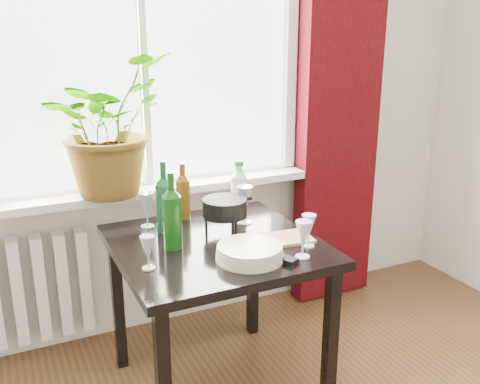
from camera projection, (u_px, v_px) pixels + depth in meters
name	position (u px, v px, depth m)	size (l,w,h in m)	color
window	(140.00, 32.00, 2.59)	(1.72, 0.08, 1.62)	white
windowsill	(152.00, 189.00, 2.75)	(1.72, 0.20, 0.04)	silver
curtain	(340.00, 87.00, 3.05)	(0.50, 0.12, 2.56)	#330408
radiator	(6.00, 294.00, 2.60)	(0.80, 0.10, 0.55)	white
table	(216.00, 261.00, 2.33)	(0.85, 0.85, 0.74)	black
potted_plant	(106.00, 125.00, 2.53)	(0.60, 0.52, 0.67)	#3A681B
wine_bottle_left	(172.00, 210.00, 2.19)	(0.08, 0.08, 0.33)	#0D3F0C
wine_bottle_right	(164.00, 196.00, 2.38)	(0.08, 0.08, 0.33)	#0C421D
bottle_amber	(183.00, 190.00, 2.54)	(0.07, 0.07, 0.28)	#693A0B
cleaning_bottle	(239.00, 188.00, 2.60)	(0.08, 0.08, 0.27)	silver
wineglass_front_right	(303.00, 239.00, 2.12)	(0.07, 0.07, 0.16)	white
wineglass_far_right	(309.00, 230.00, 2.23)	(0.06, 0.06, 0.15)	silver
wineglass_back_center	(245.00, 204.00, 2.50)	(0.08, 0.08, 0.19)	#B5BFC3
wineglass_back_left	(147.00, 210.00, 2.45)	(0.07, 0.07, 0.17)	silver
wineglass_front_left	(148.00, 252.00, 2.02)	(0.06, 0.06, 0.14)	#B1BABE
plate_stack	(250.00, 252.00, 2.12)	(0.27, 0.27, 0.06)	beige
fondue_pot	(225.00, 215.00, 2.39)	(0.23, 0.20, 0.16)	black
tv_remote	(276.00, 257.00, 2.13)	(0.05, 0.18, 0.02)	black
cutting_board	(283.00, 239.00, 2.32)	(0.25, 0.16, 0.01)	#B0824F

